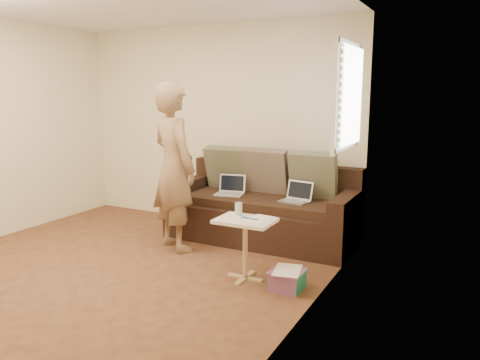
# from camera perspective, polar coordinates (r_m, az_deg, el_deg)

# --- Properties ---
(floor) EXTENTS (4.50, 4.50, 0.00)m
(floor) POSITION_cam_1_polar(r_m,az_deg,el_deg) (4.78, -16.73, -11.22)
(floor) COLOR #4C291C
(floor) RESTS_ON ground
(wall_back) EXTENTS (4.00, 0.00, 4.00)m
(wall_back) POSITION_cam_1_polar(r_m,az_deg,el_deg) (6.27, -3.00, 6.58)
(wall_back) COLOR beige
(wall_back) RESTS_ON ground
(wall_right) EXTENTS (0.00, 4.50, 4.50)m
(wall_right) POSITION_cam_1_polar(r_m,az_deg,el_deg) (3.39, 7.34, 3.05)
(wall_right) COLOR beige
(wall_right) RESTS_ON ground
(window_blinds) EXTENTS (0.12, 0.88, 1.08)m
(window_blinds) POSITION_cam_1_polar(r_m,az_deg,el_deg) (4.81, 13.04, 9.86)
(window_blinds) COLOR white
(window_blinds) RESTS_ON wall_right
(sofa) EXTENTS (2.20, 0.95, 0.85)m
(sofa) POSITION_cam_1_polar(r_m,az_deg,el_deg) (5.58, 2.67, -3.04)
(sofa) COLOR black
(sofa) RESTS_ON ground
(pillow_left) EXTENTS (0.55, 0.29, 0.57)m
(pillow_left) POSITION_cam_1_polar(r_m,az_deg,el_deg) (5.98, -1.58, 1.47)
(pillow_left) COLOR #52533D
(pillow_left) RESTS_ON sofa
(pillow_mid) EXTENTS (0.55, 0.27, 0.57)m
(pillow_mid) POSITION_cam_1_polar(r_m,az_deg,el_deg) (5.73, 3.21, 1.05)
(pillow_mid) COLOR brown
(pillow_mid) RESTS_ON sofa
(pillow_right) EXTENTS (0.55, 0.28, 0.57)m
(pillow_right) POSITION_cam_1_polar(r_m,az_deg,el_deg) (5.51, 8.87, 0.55)
(pillow_right) COLOR #52533D
(pillow_right) RESTS_ON sofa
(laptop_silver) EXTENTS (0.35, 0.28, 0.21)m
(laptop_silver) POSITION_cam_1_polar(r_m,az_deg,el_deg) (5.33, 6.58, -2.70)
(laptop_silver) COLOR #B7BABC
(laptop_silver) RESTS_ON sofa
(laptop_white) EXTENTS (0.37, 0.30, 0.24)m
(laptop_white) POSITION_cam_1_polar(r_m,az_deg,el_deg) (5.67, -1.33, -1.82)
(laptop_white) COLOR white
(laptop_white) RESTS_ON sofa
(person) EXTENTS (0.81, 0.71, 1.85)m
(person) POSITION_cam_1_polar(r_m,az_deg,el_deg) (5.22, -8.01, 1.53)
(person) COLOR olive
(person) RESTS_ON ground
(side_table) EXTENTS (0.53, 0.37, 0.59)m
(side_table) POSITION_cam_1_polar(r_m,az_deg,el_deg) (4.44, 0.63, -8.41)
(side_table) COLOR silver
(side_table) RESTS_ON ground
(drinking_glass) EXTENTS (0.07, 0.07, 0.12)m
(drinking_glass) POSITION_cam_1_polar(r_m,az_deg,el_deg) (4.48, -0.17, -3.52)
(drinking_glass) COLOR silver
(drinking_glass) RESTS_ON side_table
(scissors) EXTENTS (0.18, 0.10, 0.02)m
(scissors) POSITION_cam_1_polar(r_m,az_deg,el_deg) (4.35, 1.14, -4.68)
(scissors) COLOR silver
(scissors) RESTS_ON side_table
(paper_on_table) EXTENTS (0.25, 0.33, 0.00)m
(paper_on_table) POSITION_cam_1_polar(r_m,az_deg,el_deg) (4.35, 2.32, -4.77)
(paper_on_table) COLOR white
(paper_on_table) RESTS_ON side_table
(striped_box) EXTENTS (0.29, 0.29, 0.18)m
(striped_box) POSITION_cam_1_polar(r_m,az_deg,el_deg) (4.31, 5.75, -11.95)
(striped_box) COLOR #DB208A
(striped_box) RESTS_ON ground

